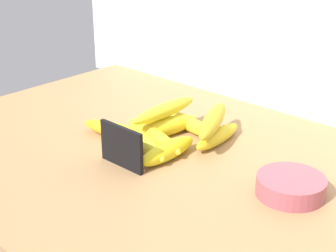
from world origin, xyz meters
The scene contains 12 objects.
counter_top centered at (0.00, 0.00, 1.50)cm, with size 110.00×76.00×3.00cm, color #A3794D.
chalkboard_sign centered at (-1.78, -7.99, 6.86)cm, with size 11.00×1.80×8.40cm.
fruit_bowl centered at (27.87, 4.64, 4.71)cm, with size 12.14×12.14×3.42cm, color #A34C56.
banana_0 centered at (5.46, 12.85, 4.65)cm, with size 15.33×3.31×3.31cm, color gold.
banana_1 centered at (-3.57, 13.92, 4.67)cm, with size 20.81×3.35×3.35cm, color gold.
banana_2 centered at (-11.18, 0.16, 4.79)cm, with size 20.01×3.59×3.59cm, color gold.
banana_3 centered at (-4.43, 3.34, 4.82)cm, with size 20.10×3.65×3.65cm, color yellow.
banana_4 centered at (-5.54, 8.19, 5.08)cm, with size 17.36×4.15×4.15cm, color yellow.
banana_5 centered at (-2.45, -0.63, 4.78)cm, with size 15.87×3.57×3.57cm, color yellow.
banana_6 centered at (2.72, 0.13, 4.89)cm, with size 15.15×3.79×3.79cm, color yellow.
banana_7 centered at (-6.07, 8.55, 8.79)cm, with size 19.13×3.28×3.28cm, color yellow.
banana_8 centered at (4.37, 12.33, 8.18)cm, with size 19.70×3.74×3.74cm, color gold.
Camera 1 is at (66.04, -68.16, 50.12)cm, focal length 55.63 mm.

